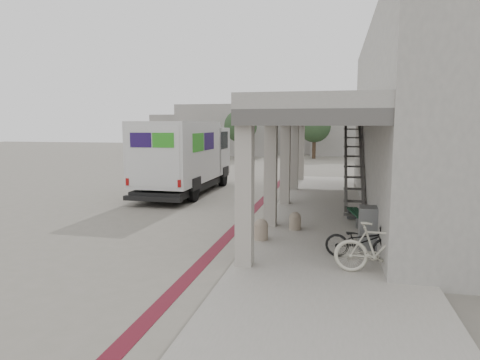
% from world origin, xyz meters
% --- Properties ---
extents(ground, '(120.00, 120.00, 0.00)m').
position_xyz_m(ground, '(0.00, 0.00, 0.00)').
color(ground, '#69655A').
rests_on(ground, ground).
extents(bike_lane_stripe, '(0.35, 40.00, 0.01)m').
position_xyz_m(bike_lane_stripe, '(1.00, 2.00, 0.01)').
color(bike_lane_stripe, '#4F0F1B').
rests_on(bike_lane_stripe, ground).
extents(sidewalk, '(4.40, 28.00, 0.12)m').
position_xyz_m(sidewalk, '(4.00, 0.00, 0.06)').
color(sidewalk, '#9B978B').
rests_on(sidewalk, ground).
extents(transit_building, '(7.60, 17.00, 7.00)m').
position_xyz_m(transit_building, '(6.83, 4.50, 3.40)').
color(transit_building, gray).
rests_on(transit_building, ground).
extents(distant_backdrop, '(28.00, 10.00, 6.50)m').
position_xyz_m(distant_backdrop, '(-2.84, 35.89, 2.70)').
color(distant_backdrop, gray).
rests_on(distant_backdrop, ground).
extents(tree_left, '(3.20, 3.20, 4.80)m').
position_xyz_m(tree_left, '(-5.00, 28.00, 3.18)').
color(tree_left, '#38281C').
rests_on(tree_left, ground).
extents(tree_mid, '(3.20, 3.20, 4.80)m').
position_xyz_m(tree_mid, '(2.00, 30.00, 3.18)').
color(tree_mid, '#38281C').
rests_on(tree_mid, ground).
extents(tree_right, '(3.20, 3.20, 4.80)m').
position_xyz_m(tree_right, '(10.00, 29.00, 3.18)').
color(tree_right, '#38281C').
rests_on(tree_right, ground).
extents(fedex_truck, '(2.62, 8.18, 3.48)m').
position_xyz_m(fedex_truck, '(-3.04, 6.81, 1.86)').
color(fedex_truck, black).
rests_on(fedex_truck, ground).
extents(bench, '(0.64, 1.68, 0.39)m').
position_xyz_m(bench, '(4.84, 1.39, 0.40)').
color(bench, slate).
rests_on(bench, sidewalk).
extents(bollard_near, '(0.37, 0.37, 0.55)m').
position_xyz_m(bollard_near, '(2.93, 0.13, 0.39)').
color(bollard_near, gray).
rests_on(bollard_near, sidewalk).
extents(bollard_far, '(0.40, 0.40, 0.60)m').
position_xyz_m(bollard_far, '(2.10, -1.27, 0.42)').
color(bollard_far, gray).
rests_on(bollard_far, sidewalk).
extents(utility_cabinet, '(0.50, 0.66, 1.09)m').
position_xyz_m(utility_cabinet, '(5.00, -1.42, 0.67)').
color(utility_cabinet, slate).
rests_on(utility_cabinet, sidewalk).
extents(bicycle_black, '(1.76, 0.86, 0.89)m').
position_xyz_m(bicycle_black, '(4.74, -2.50, 0.56)').
color(bicycle_black, black).
rests_on(bicycle_black, sidewalk).
extents(bicycle_cream, '(1.93, 0.62, 1.14)m').
position_xyz_m(bicycle_cream, '(5.07, -3.50, 0.69)').
color(bicycle_cream, beige).
rests_on(bicycle_cream, sidewalk).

